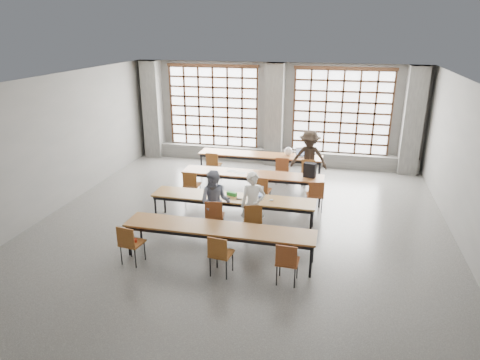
% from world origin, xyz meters
% --- Properties ---
extents(floor, '(11.00, 11.00, 0.00)m').
position_xyz_m(floor, '(0.00, 0.00, 0.00)').
color(floor, '#4C4D4A').
rests_on(floor, ground).
extents(ceiling, '(11.00, 11.00, 0.00)m').
position_xyz_m(ceiling, '(0.00, 0.00, 3.50)').
color(ceiling, silver).
rests_on(ceiling, floor).
extents(wall_back, '(10.00, 0.00, 10.00)m').
position_xyz_m(wall_back, '(0.00, 5.50, 1.75)').
color(wall_back, '#5D5D5A').
rests_on(wall_back, floor).
extents(wall_front, '(10.00, 0.00, 10.00)m').
position_xyz_m(wall_front, '(0.00, -5.50, 1.75)').
color(wall_front, '#5D5D5A').
rests_on(wall_front, floor).
extents(wall_left, '(0.00, 11.00, 11.00)m').
position_xyz_m(wall_left, '(-5.00, 0.00, 1.75)').
color(wall_left, '#5D5D5A').
rests_on(wall_left, floor).
extents(wall_right, '(0.00, 11.00, 11.00)m').
position_xyz_m(wall_right, '(5.00, 0.00, 1.75)').
color(wall_right, '#5D5D5A').
rests_on(wall_right, floor).
extents(column_left, '(0.60, 0.55, 3.50)m').
position_xyz_m(column_left, '(-4.50, 5.22, 1.75)').
color(column_left, '#50504E').
rests_on(column_left, floor).
extents(column_mid, '(0.60, 0.55, 3.50)m').
position_xyz_m(column_mid, '(0.00, 5.22, 1.75)').
color(column_mid, '#50504E').
rests_on(column_mid, floor).
extents(column_right, '(0.60, 0.55, 3.50)m').
position_xyz_m(column_right, '(4.50, 5.22, 1.75)').
color(column_right, '#50504E').
rests_on(column_right, floor).
extents(window_left, '(3.32, 0.12, 3.00)m').
position_xyz_m(window_left, '(-2.25, 5.42, 1.90)').
color(window_left, white).
rests_on(window_left, wall_back).
extents(window_right, '(3.32, 0.12, 3.00)m').
position_xyz_m(window_right, '(2.25, 5.42, 1.90)').
color(window_right, white).
rests_on(window_right, wall_back).
extents(sill_ledge, '(9.80, 0.35, 0.50)m').
position_xyz_m(sill_ledge, '(0.00, 5.30, 0.25)').
color(sill_ledge, '#50504E').
rests_on(sill_ledge, floor).
extents(desk_row_a, '(4.00, 0.70, 0.73)m').
position_xyz_m(desk_row_a, '(-0.22, 3.82, 0.66)').
color(desk_row_a, brown).
rests_on(desk_row_a, floor).
extents(desk_row_b, '(4.00, 0.70, 0.73)m').
position_xyz_m(desk_row_b, '(-0.09, 1.90, 0.66)').
color(desk_row_b, brown).
rests_on(desk_row_b, floor).
extents(desk_row_c, '(4.00, 0.70, 0.73)m').
position_xyz_m(desk_row_c, '(-0.19, 0.05, 0.66)').
color(desk_row_c, brown).
rests_on(desk_row_c, floor).
extents(desk_row_d, '(4.00, 0.70, 0.73)m').
position_xyz_m(desk_row_d, '(-0.07, -1.63, 0.66)').
color(desk_row_d, brown).
rests_on(desk_row_d, floor).
extents(chair_back_left, '(0.44, 0.45, 0.88)m').
position_xyz_m(chair_back_left, '(-1.62, 3.19, 0.54)').
color(chair_back_left, brown).
rests_on(chair_back_left, floor).
extents(chair_back_mid, '(0.45, 0.46, 0.88)m').
position_xyz_m(chair_back_mid, '(0.59, 3.19, 0.54)').
color(chair_back_mid, brown).
rests_on(chair_back_mid, floor).
extents(chair_back_right, '(0.43, 0.43, 0.88)m').
position_xyz_m(chair_back_right, '(1.38, 3.19, 0.54)').
color(chair_back_right, brown).
rests_on(chair_back_right, floor).
extents(chair_mid_left, '(0.42, 0.43, 0.88)m').
position_xyz_m(chair_mid_left, '(-1.69, 1.27, 0.54)').
color(chair_mid_left, brown).
rests_on(chair_mid_left, floor).
extents(chair_mid_centre, '(0.46, 0.46, 0.88)m').
position_xyz_m(chair_mid_centre, '(0.30, 1.27, 0.54)').
color(chair_mid_centre, brown).
rests_on(chair_mid_centre, floor).
extents(chair_mid_right, '(0.50, 0.50, 0.88)m').
position_xyz_m(chair_mid_right, '(1.72, 1.28, 0.54)').
color(chair_mid_right, brown).
rests_on(chair_mid_right, floor).
extents(chair_front_left, '(0.48, 0.48, 0.88)m').
position_xyz_m(chair_front_left, '(-0.48, -0.57, 0.54)').
color(chair_front_left, maroon).
rests_on(chair_front_left, floor).
extents(chair_front_right, '(0.52, 0.52, 0.88)m').
position_xyz_m(chair_front_right, '(0.43, -0.57, 0.54)').
color(chair_front_right, brown).
rests_on(chair_front_right, floor).
extents(chair_near_left, '(0.47, 0.48, 0.88)m').
position_xyz_m(chair_near_left, '(-1.78, -2.25, 0.54)').
color(chair_near_left, brown).
rests_on(chair_near_left, floor).
extents(chair_near_mid, '(0.47, 0.47, 0.88)m').
position_xyz_m(chair_near_mid, '(0.12, -2.25, 0.54)').
color(chair_near_mid, brown).
rests_on(chair_near_mid, floor).
extents(chair_near_right, '(0.44, 0.44, 0.88)m').
position_xyz_m(chair_near_right, '(1.43, -2.26, 0.54)').
color(chair_near_right, brown).
rests_on(chair_near_right, floor).
extents(student_male, '(0.64, 0.49, 1.57)m').
position_xyz_m(student_male, '(0.41, -0.45, 0.78)').
color(student_male, white).
rests_on(student_male, floor).
extents(student_female, '(0.78, 0.63, 1.54)m').
position_xyz_m(student_female, '(-0.49, -0.45, 0.77)').
color(student_female, '#19244C').
rests_on(student_female, floor).
extents(student_back, '(1.13, 0.67, 1.72)m').
position_xyz_m(student_back, '(1.38, 3.32, 0.86)').
color(student_back, black).
rests_on(student_back, floor).
extents(laptop_front, '(0.39, 0.34, 0.26)m').
position_xyz_m(laptop_front, '(0.35, 0.16, 0.79)').
color(laptop_front, '#B4B3B8').
rests_on(laptop_front, desk_row_c).
extents(laptop_back, '(0.44, 0.41, 0.26)m').
position_xyz_m(laptop_back, '(1.11, 3.93, 0.79)').
color(laptop_back, silver).
rests_on(laptop_back, desk_row_a).
extents(mouse, '(0.11, 0.08, 0.04)m').
position_xyz_m(mouse, '(0.76, 0.03, 0.75)').
color(mouse, silver).
rests_on(mouse, desk_row_c).
extents(green_box, '(0.27, 0.16, 0.09)m').
position_xyz_m(green_box, '(-0.24, 0.13, 0.78)').
color(green_box, '#2E8E34').
rests_on(green_box, desk_row_c).
extents(phone, '(0.14, 0.08, 0.01)m').
position_xyz_m(phone, '(-0.01, -0.05, 0.74)').
color(phone, black).
rests_on(phone, desk_row_c).
extents(paper_sheet_a, '(0.34, 0.27, 0.00)m').
position_xyz_m(paper_sheet_a, '(-0.69, 1.95, 0.73)').
color(paper_sheet_a, white).
rests_on(paper_sheet_a, desk_row_b).
extents(paper_sheet_b, '(0.33, 0.26, 0.00)m').
position_xyz_m(paper_sheet_b, '(-0.39, 1.85, 0.73)').
color(paper_sheet_b, white).
rests_on(paper_sheet_b, desk_row_b).
extents(backpack, '(0.35, 0.26, 0.40)m').
position_xyz_m(backpack, '(1.51, 1.95, 0.93)').
color(backpack, black).
rests_on(backpack, desk_row_b).
extents(plastic_bag, '(0.28, 0.23, 0.29)m').
position_xyz_m(plastic_bag, '(0.68, 3.87, 0.87)').
color(plastic_bag, white).
rests_on(plastic_bag, desk_row_a).
extents(red_pouch, '(0.22, 0.15, 0.06)m').
position_xyz_m(red_pouch, '(-1.77, -2.18, 0.50)').
color(red_pouch, '#AE2915').
rests_on(red_pouch, chair_near_left).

